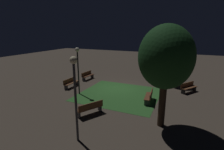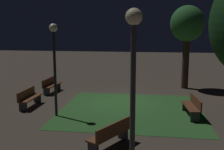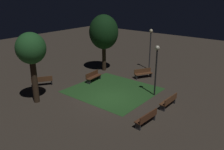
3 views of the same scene
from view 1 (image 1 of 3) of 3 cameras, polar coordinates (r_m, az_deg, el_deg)
name	(u,v)px [view 1 (image 1 of 3)]	position (r m, az deg, el deg)	size (l,w,h in m)	color
ground_plane	(116,88)	(16.65, 1.48, -4.41)	(60.00, 60.00, 0.00)	#473D33
grass_lawn	(119,94)	(15.11, 2.40, -6.42)	(6.25, 6.71, 0.01)	#2D6028
bench_corner	(87,75)	(19.72, -8.20, -0.07)	(1.83, 0.60, 0.88)	brown
bench_front_left	(71,82)	(17.29, -13.65, -2.43)	(1.81, 0.52, 0.88)	brown
bench_lawn_edge	(149,96)	(13.71, 12.38, -6.87)	(1.84, 0.65, 0.88)	brown
bench_by_lamp	(188,87)	(16.95, 24.17, -3.67)	(1.76, 1.40, 0.88)	brown
bench_back_row	(90,108)	(11.55, -7.34, -10.82)	(1.80, 1.30, 0.88)	brown
tree_back_right	(166,58)	(9.57, 17.54, 5.48)	(2.96, 2.96, 5.79)	#38281C
tree_tall_center	(167,45)	(18.62, 17.88, 9.54)	(2.12, 2.12, 5.28)	#38281C
lamp_post_plaza_west	(78,62)	(14.73, -11.36, 4.12)	(0.36, 0.36, 4.08)	black
lamp_post_path_center	(75,85)	(8.16, -12.31, -3.31)	(0.36, 0.36, 4.32)	#333338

